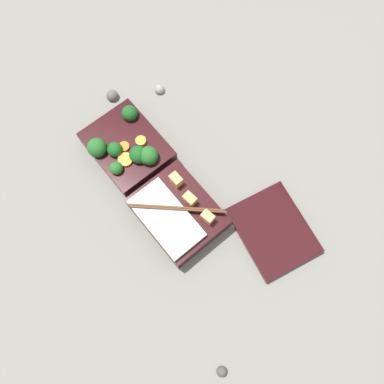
# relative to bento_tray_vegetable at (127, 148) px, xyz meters

# --- Properties ---
(ground_plane) EXTENTS (3.00, 3.00, 0.00)m
(ground_plane) POSITION_rel_bento_tray_vegetable_xyz_m (0.10, -0.01, -0.03)
(ground_plane) COLOR slate
(bento_tray_vegetable) EXTENTS (0.18, 0.15, 0.08)m
(bento_tray_vegetable) POSITION_rel_bento_tray_vegetable_xyz_m (0.00, 0.00, 0.00)
(bento_tray_vegetable) COLOR black
(bento_tray_vegetable) RESTS_ON ground_plane
(bento_tray_rice) EXTENTS (0.18, 0.15, 0.07)m
(bento_tray_rice) POSITION_rel_bento_tray_vegetable_xyz_m (0.19, -0.01, -0.00)
(bento_tray_rice) COLOR black
(bento_tray_rice) RESTS_ON ground_plane
(bento_lid) EXTENTS (0.20, 0.18, 0.01)m
(bento_lid) POSITION_rel_bento_tray_vegetable_xyz_m (0.35, 0.13, -0.02)
(bento_lid) COLOR black
(bento_lid) RESTS_ON ground_plane
(pebble_0) EXTENTS (0.02, 0.02, 0.02)m
(pebble_0) POSITION_rel_bento_tray_vegetable_xyz_m (0.48, -0.14, -0.03)
(pebble_0) COLOR #474442
(pebble_0) RESTS_ON ground_plane
(pebble_1) EXTENTS (0.02, 0.02, 0.02)m
(pebble_1) POSITION_rel_bento_tray_vegetable_xyz_m (-0.09, 0.16, -0.03)
(pebble_1) COLOR gray
(pebble_1) RESTS_ON ground_plane
(pebble_2) EXTENTS (0.03, 0.03, 0.03)m
(pebble_2) POSITION_rel_bento_tray_vegetable_xyz_m (-0.15, 0.06, -0.02)
(pebble_2) COLOR #595651
(pebble_2) RESTS_ON ground_plane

